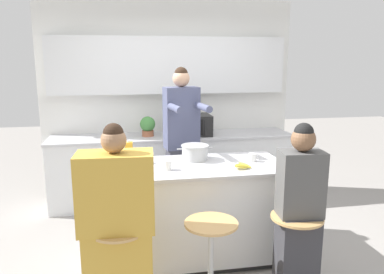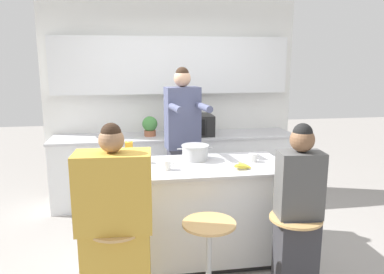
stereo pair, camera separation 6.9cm
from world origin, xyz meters
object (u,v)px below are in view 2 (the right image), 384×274
at_px(potted_plant, 150,126).
at_px(banana_bunch, 241,166).
at_px(person_cooking, 183,150).
at_px(microwave, 194,125).
at_px(bar_stool_leftmost, 118,263).
at_px(bar_stool_rightmost, 294,251).
at_px(person_wrapped_blanket, 115,229).
at_px(kitchen_island, 193,211).
at_px(juice_carton, 129,152).
at_px(coffee_cup_near, 253,158).
at_px(person_seated_near, 297,219).
at_px(coffee_cup_far, 167,165).
at_px(fruit_bowl, 125,169).
at_px(bar_stool_center, 209,257).
at_px(cooking_pot, 195,152).

bearing_deg(potted_plant, banana_bunch, -67.10).
bearing_deg(potted_plant, person_cooking, -69.63).
bearing_deg(microwave, bar_stool_leftmost, -113.16).
height_order(bar_stool_rightmost, person_wrapped_blanket, person_wrapped_blanket).
bearing_deg(microwave, kitchen_island, -99.62).
xyz_separation_m(bar_stool_rightmost, banana_bunch, (-0.29, 0.55, 0.56)).
distance_m(banana_bunch, juice_carton, 1.07).
bearing_deg(coffee_cup_near, person_seated_near, -80.15).
bearing_deg(coffee_cup_far, fruit_bowl, -174.65).
relative_size(bar_stool_leftmost, bar_stool_rightmost, 1.00).
bearing_deg(person_wrapped_blanket, bar_stool_rightmost, 2.50).
distance_m(bar_stool_leftmost, potted_plant, 2.36).
height_order(bar_stool_center, person_seated_near, person_seated_near).
height_order(kitchen_island, potted_plant, potted_plant).
bearing_deg(bar_stool_leftmost, potted_plant, 80.73).
xyz_separation_m(fruit_bowl, banana_bunch, (1.03, -0.05, -0.01)).
xyz_separation_m(bar_stool_center, fruit_bowl, (-0.62, 0.58, 0.56)).
bearing_deg(microwave, person_wrapped_blanket, -113.18).
height_order(bar_stool_center, coffee_cup_far, coffee_cup_far).
height_order(bar_stool_leftmost, potted_plant, potted_plant).
distance_m(person_wrapped_blanket, banana_bunch, 1.25).
height_order(bar_stool_leftmost, coffee_cup_near, coffee_cup_near).
bearing_deg(bar_stool_rightmost, potted_plant, 114.10).
bearing_deg(cooking_pot, person_cooking, 96.46).
distance_m(bar_stool_center, cooking_pot, 1.10).
distance_m(kitchen_island, fruit_bowl, 0.81).
bearing_deg(cooking_pot, fruit_bowl, -153.53).
xyz_separation_m(bar_stool_rightmost, person_wrapped_blanket, (-1.39, 0.02, 0.29)).
height_order(kitchen_island, banana_bunch, banana_bunch).
relative_size(coffee_cup_near, potted_plant, 0.42).
xyz_separation_m(coffee_cup_near, coffee_cup_far, (-0.84, -0.14, 0.00)).
distance_m(kitchen_island, coffee_cup_far, 0.58).
xyz_separation_m(bar_stool_center, bar_stool_rightmost, (0.69, -0.01, 0.00)).
height_order(bar_stool_rightmost, person_cooking, person_cooking).
bearing_deg(cooking_pot, microwave, 81.09).
bearing_deg(coffee_cup_far, microwave, 72.34).
bearing_deg(banana_bunch, juice_carton, 158.82).
relative_size(bar_stool_rightmost, coffee_cup_far, 6.62).
xyz_separation_m(person_cooking, coffee_cup_near, (0.59, -0.65, 0.06)).
height_order(fruit_bowl, microwave, microwave).
xyz_separation_m(person_cooking, coffee_cup_far, (-0.25, -0.79, 0.07)).
bearing_deg(bar_stool_leftmost, microwave, 66.84).
bearing_deg(person_cooking, bar_stool_center, -97.05).
distance_m(bar_stool_center, coffee_cup_near, 1.11).
bearing_deg(cooking_pot, banana_bunch, -46.97).
xyz_separation_m(coffee_cup_far, banana_bunch, (0.66, -0.08, -0.02)).
bearing_deg(person_cooking, microwave, 65.01).
relative_size(kitchen_island, person_wrapped_blanket, 1.17).
distance_m(kitchen_island, coffee_cup_near, 0.77).
xyz_separation_m(bar_stool_center, person_seated_near, (0.71, 0.01, 0.26)).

